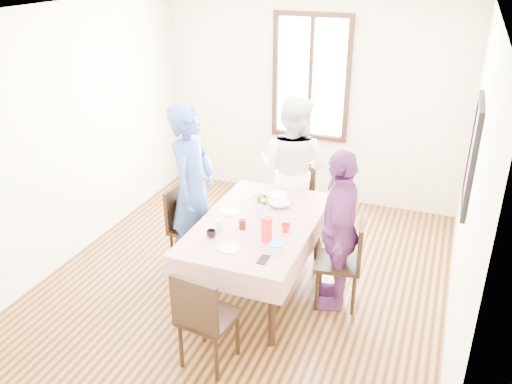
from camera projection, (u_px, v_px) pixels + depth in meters
The scene contains 30 objects.
ground at pixel (247, 278), 5.61m from camera, with size 4.50×4.50×0.00m, color black.
back_wall at pixel (310, 100), 6.95m from camera, with size 4.00×4.00×0.00m, color #EFE1C6.
right_wall at pixel (471, 190), 4.40m from camera, with size 4.50×4.50×0.00m, color #EFE1C6.
window_frame at pixel (311, 78), 6.81m from camera, with size 1.02×0.06×1.62m, color black.
window_pane at pixel (311, 78), 6.82m from camera, with size 0.90×0.02×1.50m, color white.
art_poster at pixel (473, 155), 4.57m from camera, with size 0.04×0.76×0.96m, color red.
dining_table at pixel (258, 256), 5.30m from camera, with size 0.96×1.64×0.75m, color black.
tablecloth at pixel (258, 222), 5.14m from camera, with size 1.08×1.76×0.01m, color #5B0209.
chair_left at pixel (193, 228), 5.66m from camera, with size 0.42×0.42×0.91m, color black.
chair_right at pixel (338, 262), 5.06m from camera, with size 0.42×0.42×0.91m, color black.
chair_far at pixel (292, 202), 6.23m from camera, with size 0.42×0.42×0.91m, color black.
chair_near at pixel (209, 316), 4.31m from camera, with size 0.42×0.42×0.91m, color black.
person_left at pixel (193, 190), 5.46m from camera, with size 0.66×0.43×1.81m, color #304C93.
person_far at pixel (292, 170), 6.03m from camera, with size 0.84×0.66×1.74m, color white.
person_right at pixel (338, 230), 4.92m from camera, with size 0.93×0.39×1.59m, color #662C6C.
mug_black at pixel (211, 234), 4.86m from camera, with size 0.09×0.09×0.07m, color black.
mug_flag at pixel (286, 228), 4.95m from camera, with size 0.09×0.09×0.08m, color red.
mug_green at pixel (262, 200), 5.47m from camera, with size 0.11×0.11×0.09m, color #0C7226.
serving_bowl at pixel (280, 204), 5.44m from camera, with size 0.22×0.22×0.05m, color white.
juice_carton at pixel (267, 230), 4.75m from camera, with size 0.07×0.07×0.24m, color red.
butter_tub at pixel (276, 248), 4.64m from camera, with size 0.13×0.13×0.06m, color white.
jam_jar at pixel (242, 224), 4.99m from camera, with size 0.07×0.07×0.09m, color black.
drinking_glass at pixel (219, 225), 4.97m from camera, with size 0.08×0.08×0.11m, color silver.
smartphone at pixel (263, 260), 4.51m from camera, with size 0.08×0.15×0.01m, color black.
flower_vase at pixel (260, 212), 5.18m from camera, with size 0.07×0.07×0.14m, color silver.
plate_left at pixel (231, 212), 5.32m from camera, with size 0.20×0.20×0.01m, color white.
plate_far at pixel (278, 195), 5.69m from camera, with size 0.20×0.20×0.01m, color white.
plate_near at pixel (229, 248), 4.69m from camera, with size 0.20×0.20×0.01m, color white.
butter_lid at pixel (276, 244), 4.62m from camera, with size 0.12×0.12×0.01m, color blue.
flower_bunch at pixel (260, 201), 5.13m from camera, with size 0.09×0.09×0.10m, color yellow, non-canonical shape.
Camera 1 is at (1.77, -4.37, 3.18)m, focal length 37.35 mm.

